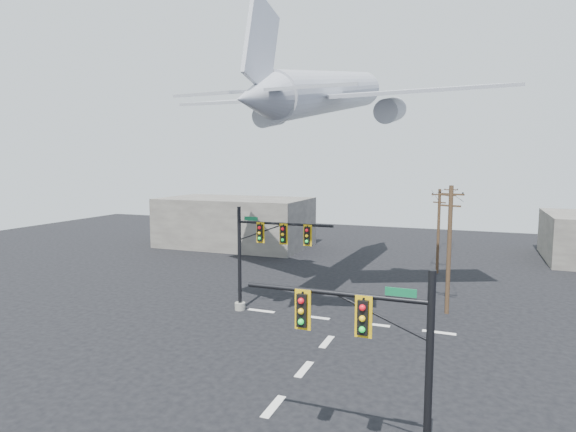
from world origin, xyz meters
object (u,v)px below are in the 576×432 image
at_px(signal_mast_near, 386,369).
at_px(utility_pole_c, 450,216).
at_px(airliner, 328,93).
at_px(signal_mast_far, 261,254).
at_px(utility_pole_a, 449,247).
at_px(utility_pole_b, 438,230).

height_order(signal_mast_near, utility_pole_c, utility_pole_c).
distance_m(signal_mast_near, airliner, 26.51).
relative_size(signal_mast_far, utility_pole_c, 0.95).
xyz_separation_m(signal_mast_near, signal_mast_far, (-11.05, 14.75, 0.34)).
distance_m(signal_mast_far, airliner, 13.98).
bearing_deg(signal_mast_near, airliner, 111.16).
xyz_separation_m(utility_pole_a, utility_pole_b, (-1.53, 12.43, -0.48)).
xyz_separation_m(signal_mast_near, utility_pole_c, (-0.12, 45.08, 0.21)).
bearing_deg(signal_mast_near, utility_pole_c, 90.15).
bearing_deg(utility_pole_c, utility_pole_b, -100.67).
xyz_separation_m(utility_pole_b, utility_pole_c, (0.43, 13.42, -0.13)).
bearing_deg(utility_pole_b, signal_mast_far, -97.43).
relative_size(signal_mast_near, signal_mast_far, 0.97).
height_order(signal_mast_far, utility_pole_a, utility_pole_a).
relative_size(signal_mast_near, airliner, 0.25).
relative_size(utility_pole_b, utility_pole_c, 1.03).
bearing_deg(utility_pole_b, signal_mast_near, -64.59).
xyz_separation_m(signal_mast_near, utility_pole_a, (0.98, 19.24, 0.82)).
xyz_separation_m(signal_mast_near, airliner, (-8.53, 22.05, 11.98)).
height_order(signal_mast_far, utility_pole_b, utility_pole_b).
relative_size(utility_pole_a, utility_pole_c, 1.15).
bearing_deg(utility_pole_b, utility_pole_c, 112.60).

